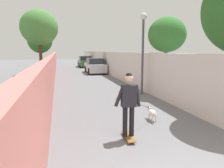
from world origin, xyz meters
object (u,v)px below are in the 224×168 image
object	(u,v)px
tree_right_far	(167,35)
car_far	(85,62)
lamp_post	(143,39)
person_skateboarder	(129,100)
tree_left_mid	(39,28)
skateboard	(128,136)
tree_left_distant	(40,40)
dog	(152,113)
car_near	(95,66)

from	to	relation	value
tree_right_far	car_far	world-z (taller)	tree_right_far
lamp_post	person_skateboarder	size ratio (longest dim) A/B	2.51
car_far	tree_right_far	bearing A→B (deg)	-174.69
tree_right_far	lamp_post	distance (m)	1.27
tree_left_mid	skateboard	distance (m)	11.56
skateboard	person_skateboarder	distance (m)	1.00
lamp_post	car_far	xyz separation A→B (m)	(19.45, 0.60, -2.19)
lamp_post	person_skateboarder	world-z (taller)	lamp_post
tree_left_mid	person_skateboarder	bearing A→B (deg)	-164.62
lamp_post	car_far	distance (m)	19.58
tree_left_distant	person_skateboarder	world-z (taller)	tree_left_distant
dog	person_skateboarder	bearing A→B (deg)	133.72
tree_left_distant	car_far	size ratio (longest dim) A/B	1.15
car_near	car_far	bearing A→B (deg)	0.00
tree_left_mid	lamp_post	xyz separation A→B (m)	(-5.26, -5.47, -0.96)
tree_left_distant	dog	xyz separation A→B (m)	(-15.33, -4.60, -3.07)
tree_left_mid	skateboard	world-z (taller)	tree_left_mid
tree_left_mid	car_near	world-z (taller)	tree_left_mid
skateboard	dog	bearing A→B (deg)	-46.28
dog	car_far	size ratio (longest dim) A/B	0.38
skateboard	tree_right_far	bearing A→B (deg)	-37.13
tree_left_mid	skateboard	bearing A→B (deg)	-164.62
tree_right_far	lamp_post	xyz separation A→B (m)	(0.24, 1.23, -0.21)
tree_left_mid	tree_right_far	world-z (taller)	tree_left_mid
lamp_post	tree_right_far	bearing A→B (deg)	-100.82
skateboard	car_near	bearing A→B (deg)	-6.87
skateboard	person_skateboarder	size ratio (longest dim) A/B	0.48
tree_right_far	dog	xyz separation A→B (m)	(-3.83, 2.55, -2.84)
tree_left_distant	lamp_post	size ratio (longest dim) A/B	1.10
skateboard	person_skateboarder	xyz separation A→B (m)	(-0.00, 0.00, 1.00)
dog	skateboard	bearing A→B (deg)	133.72
tree_left_mid	skateboard	size ratio (longest dim) A/B	6.28
skateboard	car_near	world-z (taller)	car_near
tree_right_far	dog	world-z (taller)	tree_right_far
tree_right_far	tree_left_mid	bearing A→B (deg)	50.63
person_skateboarder	car_near	world-z (taller)	person_skateboarder
tree_left_mid	car_far	xyz separation A→B (m)	(14.18, -4.87, -3.15)
tree_left_distant	car_near	bearing A→B (deg)	-91.45
person_skateboarder	skateboard	bearing A→B (deg)	0.00
tree_right_far	lamp_post	world-z (taller)	lamp_post
tree_left_distant	car_far	distance (m)	10.11
lamp_post	car_near	bearing A→B (deg)	3.09
tree_left_mid	car_far	world-z (taller)	tree_left_mid
skateboard	dog	size ratio (longest dim) A/B	0.53
car_far	car_near	bearing A→B (deg)	180.00
lamp_post	skateboard	world-z (taller)	lamp_post
skateboard	tree_left_mid	bearing A→B (deg)	15.38
tree_right_far	tree_left_distant	xyz separation A→B (m)	(11.50, 7.15, 0.23)
tree_left_mid	dog	size ratio (longest dim) A/B	3.34
dog	car_near	size ratio (longest dim) A/B	0.38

